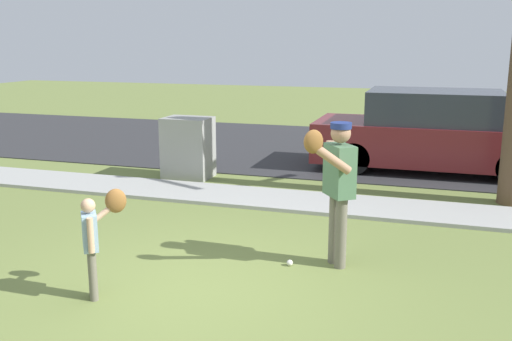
{
  "coord_description": "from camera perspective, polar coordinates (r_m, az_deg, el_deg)",
  "views": [
    {
      "loc": [
        2.35,
        -5.28,
        2.62
      ],
      "look_at": [
        0.21,
        1.5,
        1.0
      ],
      "focal_mm": 40.19,
      "sensor_mm": 36.0,
      "label": 1
    }
  ],
  "objects": [
    {
      "name": "utility_cabinet",
      "position": [
        11.19,
        -6.77,
        2.27
      ],
      "size": [
        0.89,
        0.68,
        1.18
      ],
      "primitive_type": "cube",
      "color": "gray",
      "rests_on": "ground"
    },
    {
      "name": "baseball",
      "position": [
        6.91,
        3.38,
        -9.16
      ],
      "size": [
        0.07,
        0.07,
        0.07
      ],
      "primitive_type": "sphere",
      "color": "white",
      "rests_on": "ground"
    },
    {
      "name": "road_surface",
      "position": [
        14.32,
        7.78,
        2.19
      ],
      "size": [
        36.0,
        6.8,
        0.02
      ],
      "primitive_type": "cube",
      "color": "#2D2D30",
      "rests_on": "ground"
    },
    {
      "name": "sidewalk_strip",
      "position": [
        9.55,
        2.59,
        -2.93
      ],
      "size": [
        36.0,
        1.2,
        0.06
      ],
      "primitive_type": "cube",
      "color": "#A3A39E",
      "rests_on": "ground"
    },
    {
      "name": "parked_suv_maroon",
      "position": [
        12.17,
        17.2,
        3.6
      ],
      "size": [
        4.7,
        1.9,
        1.63
      ],
      "color": "maroon",
      "rests_on": "road_surface"
    },
    {
      "name": "person_child",
      "position": [
        6.11,
        -15.57,
        -5.82
      ],
      "size": [
        0.4,
        0.58,
        1.11
      ],
      "rotation": [
        0.0,
        0.0,
        0.64
      ],
      "color": "#6B6656",
      "rests_on": "ground"
    },
    {
      "name": "person_adult",
      "position": [
        6.65,
        8.05,
        -0.78
      ],
      "size": [
        0.56,
        0.85,
        1.71
      ],
      "rotation": [
        0.0,
        0.0,
        -2.51
      ],
      "color": "#6B6656",
      "rests_on": "ground"
    },
    {
      "name": "ground_plane",
      "position": [
        9.46,
        2.44,
        -3.27
      ],
      "size": [
        48.0,
        48.0,
        0.0
      ],
      "primitive_type": "plane",
      "color": "olive"
    }
  ]
}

